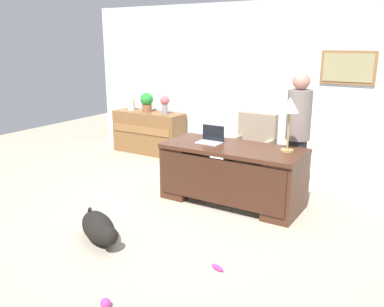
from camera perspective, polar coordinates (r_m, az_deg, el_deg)
The scene contains 14 objects.
ground_plane at distance 5.03m, azimuth -1.61°, elevation -9.09°, with size 12.00×12.00×0.00m, color #9E937F.
back_wall at distance 6.93m, azimuth 10.35°, elevation 9.13°, with size 7.00×0.16×2.70m.
desk at distance 5.38m, azimuth 5.53°, elevation -2.69°, with size 1.82×0.81×0.77m.
credenza at distance 7.86m, azimuth -6.01°, elevation 2.94°, with size 1.39×0.50×0.79m.
armchair at distance 6.21m, azimuth 8.39°, elevation 0.20°, with size 0.60×0.59×1.04m.
person_standing at distance 5.63m, azimuth 14.50°, elevation 2.56°, with size 0.32×0.32×1.70m.
dog_lying at distance 4.55m, azimuth -12.79°, elevation -10.12°, with size 0.75×0.57×0.30m.
laptop at distance 5.47m, azimuth 2.67°, elevation 2.11°, with size 0.32×0.22×0.22m.
desk_lamp at distance 5.06m, azimuth 13.47°, elevation 6.10°, with size 0.22×0.22×0.67m.
vase_with_flowers at distance 7.53m, azimuth -3.82°, elevation 7.10°, with size 0.17×0.17×0.34m.
vase_empty at distance 8.02m, azimuth -8.45°, elevation 6.82°, with size 0.14×0.14×0.24m, color silver.
potted_plant at distance 7.77m, azimuth -6.33°, elevation 7.22°, with size 0.24×0.24×0.36m.
dog_toy_ball at distance 3.58m, azimuth -11.97°, elevation -19.75°, with size 0.09×0.09×0.09m, color #D8338C.
dog_toy_bone at distance 4.01m, azimuth 3.56°, elevation -15.57°, with size 0.15×0.05×0.05m, color #D8338C.
Camera 1 is at (2.51, -3.82, 2.09)m, focal length 38.27 mm.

